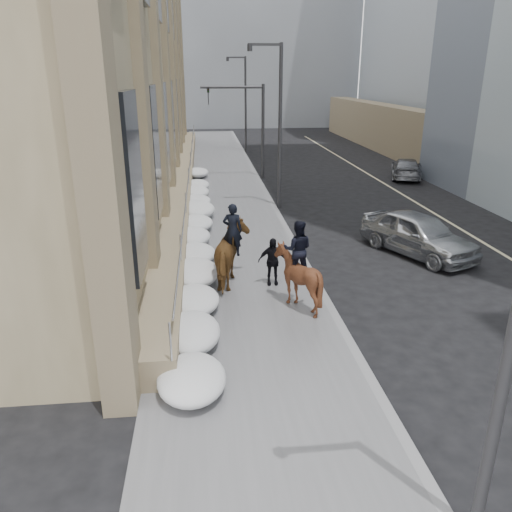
{
  "coord_description": "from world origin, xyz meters",
  "views": [
    {
      "loc": [
        -0.99,
        -11.28,
        6.61
      ],
      "look_at": [
        0.43,
        2.05,
        1.7
      ],
      "focal_mm": 35.0,
      "sensor_mm": 36.0,
      "label": 1
    }
  ],
  "objects_px": {
    "mounted_horse_left": "(232,253)",
    "pedestrian": "(272,261)",
    "car_silver": "(418,234)",
    "car_grey": "(406,168)",
    "mounted_horse_right": "(297,273)"
  },
  "relations": [
    {
      "from": "mounted_horse_left",
      "to": "pedestrian",
      "type": "height_order",
      "value": "mounted_horse_left"
    },
    {
      "from": "mounted_horse_left",
      "to": "car_silver",
      "type": "distance_m",
      "value": 7.68
    },
    {
      "from": "car_silver",
      "to": "car_grey",
      "type": "relative_size",
      "value": 1.07
    },
    {
      "from": "car_grey",
      "to": "mounted_horse_left",
      "type": "bearing_deg",
      "value": 73.24
    },
    {
      "from": "pedestrian",
      "to": "car_grey",
      "type": "height_order",
      "value": "pedestrian"
    },
    {
      "from": "mounted_horse_left",
      "to": "pedestrian",
      "type": "bearing_deg",
      "value": 179.57
    },
    {
      "from": "car_silver",
      "to": "mounted_horse_right",
      "type": "bearing_deg",
      "value": -167.11
    },
    {
      "from": "mounted_horse_left",
      "to": "mounted_horse_right",
      "type": "distance_m",
      "value": 2.59
    },
    {
      "from": "car_grey",
      "to": "car_silver",
      "type": "bearing_deg",
      "value": 89.82
    },
    {
      "from": "mounted_horse_right",
      "to": "car_grey",
      "type": "relative_size",
      "value": 0.56
    },
    {
      "from": "car_silver",
      "to": "car_grey",
      "type": "height_order",
      "value": "car_silver"
    },
    {
      "from": "mounted_horse_left",
      "to": "mounted_horse_right",
      "type": "height_order",
      "value": "mounted_horse_left"
    },
    {
      "from": "pedestrian",
      "to": "car_grey",
      "type": "bearing_deg",
      "value": 58.67
    },
    {
      "from": "pedestrian",
      "to": "mounted_horse_right",
      "type": "bearing_deg",
      "value": -71.07
    },
    {
      "from": "mounted_horse_right",
      "to": "pedestrian",
      "type": "xyz_separation_m",
      "value": [
        -0.5,
        1.69,
        -0.27
      ]
    }
  ]
}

